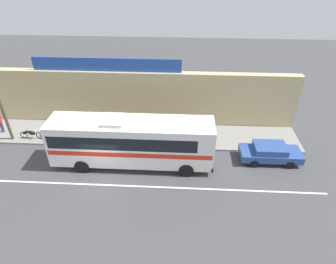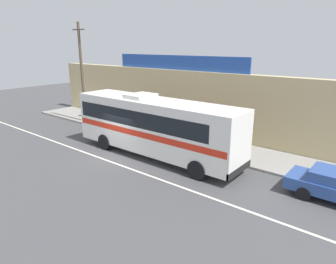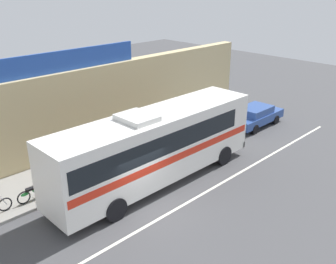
{
  "view_description": "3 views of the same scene",
  "coord_description": "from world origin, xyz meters",
  "px_view_note": "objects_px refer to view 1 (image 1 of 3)",
  "views": [
    {
      "loc": [
        5.42,
        -14.68,
        13.66
      ],
      "look_at": [
        4.45,
        2.78,
        2.05
      ],
      "focal_mm": 30.81,
      "sensor_mm": 36.0,
      "label": 1
    },
    {
      "loc": [
        13.51,
        -11.45,
        6.7
      ],
      "look_at": [
        2.86,
        1.74,
        1.7
      ],
      "focal_mm": 31.79,
      "sensor_mm": 36.0,
      "label": 2
    },
    {
      "loc": [
        -9.2,
        -10.53,
        9.39
      ],
      "look_at": [
        3.44,
        2.26,
        2.04
      ],
      "focal_mm": 40.41,
      "sensor_mm": 36.0,
      "label": 3
    }
  ],
  "objects_px": {
    "motorcycle_purple": "(94,137)",
    "pedestrian_far_left": "(0,122)",
    "intercity_bus": "(130,140)",
    "parked_car": "(270,152)",
    "motorcycle_blue": "(51,135)",
    "motorcycle_red": "(31,134)",
    "motorcycle_orange": "(76,136)"
  },
  "relations": [
    {
      "from": "motorcycle_purple",
      "to": "pedestrian_far_left",
      "type": "height_order",
      "value": "pedestrian_far_left"
    },
    {
      "from": "intercity_bus",
      "to": "motorcycle_purple",
      "type": "height_order",
      "value": "intercity_bus"
    },
    {
      "from": "parked_car",
      "to": "motorcycle_blue",
      "type": "xyz_separation_m",
      "value": [
        -17.15,
        1.64,
        -0.17
      ]
    },
    {
      "from": "intercity_bus",
      "to": "motorcycle_red",
      "type": "relative_size",
      "value": 5.84
    },
    {
      "from": "motorcycle_purple",
      "to": "motorcycle_orange",
      "type": "height_order",
      "value": "same"
    },
    {
      "from": "intercity_bus",
      "to": "motorcycle_orange",
      "type": "height_order",
      "value": "intercity_bus"
    },
    {
      "from": "intercity_bus",
      "to": "motorcycle_orange",
      "type": "distance_m",
      "value": 5.76
    },
    {
      "from": "motorcycle_red",
      "to": "motorcycle_blue",
      "type": "bearing_deg",
      "value": -0.93
    },
    {
      "from": "parked_car",
      "to": "motorcycle_purple",
      "type": "distance_m",
      "value": 13.61
    },
    {
      "from": "motorcycle_red",
      "to": "motorcycle_purple",
      "type": "bearing_deg",
      "value": -1.5
    },
    {
      "from": "parked_car",
      "to": "motorcycle_blue",
      "type": "distance_m",
      "value": 17.23
    },
    {
      "from": "motorcycle_purple",
      "to": "motorcycle_blue",
      "type": "xyz_separation_m",
      "value": [
        -3.63,
        0.11,
        0.0
      ]
    },
    {
      "from": "motorcycle_blue",
      "to": "pedestrian_far_left",
      "type": "relative_size",
      "value": 1.15
    },
    {
      "from": "motorcycle_red",
      "to": "parked_car",
      "type": "bearing_deg",
      "value": -5.07
    },
    {
      "from": "motorcycle_purple",
      "to": "motorcycle_blue",
      "type": "bearing_deg",
      "value": 178.25
    },
    {
      "from": "parked_car",
      "to": "pedestrian_far_left",
      "type": "relative_size",
      "value": 2.66
    },
    {
      "from": "parked_car",
      "to": "motorcycle_orange",
      "type": "height_order",
      "value": "parked_car"
    },
    {
      "from": "intercity_bus",
      "to": "parked_car",
      "type": "height_order",
      "value": "intercity_bus"
    },
    {
      "from": "parked_car",
      "to": "motorcycle_red",
      "type": "bearing_deg",
      "value": 174.93
    },
    {
      "from": "motorcycle_purple",
      "to": "pedestrian_far_left",
      "type": "relative_size",
      "value": 1.1
    },
    {
      "from": "motorcycle_red",
      "to": "motorcycle_blue",
      "type": "xyz_separation_m",
      "value": [
        1.62,
        -0.03,
        0.0
      ]
    },
    {
      "from": "pedestrian_far_left",
      "to": "motorcycle_red",
      "type": "bearing_deg",
      "value": -15.75
    },
    {
      "from": "parked_car",
      "to": "motorcycle_red",
      "type": "height_order",
      "value": "parked_car"
    },
    {
      "from": "motorcycle_blue",
      "to": "parked_car",
      "type": "bearing_deg",
      "value": -5.45
    },
    {
      "from": "intercity_bus",
      "to": "motorcycle_orange",
      "type": "bearing_deg",
      "value": 153.62
    },
    {
      "from": "intercity_bus",
      "to": "motorcycle_red",
      "type": "bearing_deg",
      "value": 163.66
    },
    {
      "from": "motorcycle_red",
      "to": "pedestrian_far_left",
      "type": "xyz_separation_m",
      "value": [
        -2.89,
        0.82,
        0.54
      ]
    },
    {
      "from": "intercity_bus",
      "to": "pedestrian_far_left",
      "type": "height_order",
      "value": "intercity_bus"
    },
    {
      "from": "intercity_bus",
      "to": "motorcycle_blue",
      "type": "xyz_separation_m",
      "value": [
        -7.06,
        2.52,
        -1.5
      ]
    },
    {
      "from": "intercity_bus",
      "to": "motorcycle_blue",
      "type": "height_order",
      "value": "intercity_bus"
    },
    {
      "from": "motorcycle_red",
      "to": "motorcycle_purple",
      "type": "xyz_separation_m",
      "value": [
        5.25,
        -0.14,
        0.0
      ]
    },
    {
      "from": "intercity_bus",
      "to": "motorcycle_orange",
      "type": "relative_size",
      "value": 6.04
    }
  ]
}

